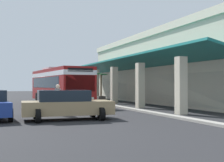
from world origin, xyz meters
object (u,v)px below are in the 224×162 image
at_px(transit_bus, 59,84).
at_px(parked_sedan_tan, 67,105).
at_px(pedestrian, 58,98).
at_px(potted_palm, 101,93).

xyz_separation_m(transit_bus, parked_sedan_tan, (11.84, -1.97, -1.10)).
bearing_deg(pedestrian, parked_sedan_tan, -0.95).
height_order(transit_bus, potted_palm, transit_bus).
bearing_deg(transit_bus, parked_sedan_tan, -9.45).
bearing_deg(potted_palm, transit_bus, -57.63).
bearing_deg(pedestrian, transit_bus, 168.37).
xyz_separation_m(parked_sedan_tan, potted_palm, (-15.04, 7.02, 0.08)).
distance_m(transit_bus, pedestrian, 9.61).
relative_size(transit_bus, pedestrian, 6.45).
height_order(pedestrian, potted_palm, potted_palm).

